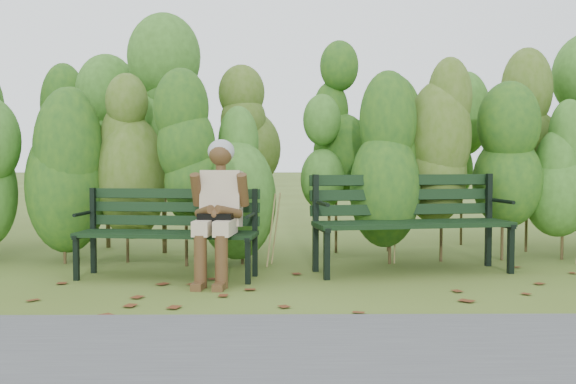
{
  "coord_description": "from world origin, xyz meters",
  "views": [
    {
      "loc": [
        -0.06,
        -5.28,
        1.05
      ],
      "look_at": [
        0.0,
        0.35,
        0.75
      ],
      "focal_mm": 42.0,
      "sensor_mm": 36.0,
      "label": 1
    }
  ],
  "objects": [
    {
      "name": "ground",
      "position": [
        0.0,
        0.0,
        0.0
      ],
      "size": [
        80.0,
        80.0,
        0.0
      ],
      "primitive_type": "plane",
      "color": "#48581C"
    },
    {
      "name": "footpath",
      "position": [
        0.0,
        -2.2,
        0.01
      ],
      "size": [
        60.0,
        2.5,
        0.01
      ],
      "primitive_type": "cube",
      "color": "#474749",
      "rests_on": "ground"
    },
    {
      "name": "hedge_band",
      "position": [
        0.0,
        1.86,
        1.26
      ],
      "size": [
        11.04,
        1.67,
        2.42
      ],
      "color": "#47381E",
      "rests_on": "ground"
    },
    {
      "name": "leaf_litter",
      "position": [
        0.23,
        -0.21,
        0.0
      ],
      "size": [
        5.67,
        2.21,
        0.01
      ],
      "color": "#5C2C15",
      "rests_on": "ground"
    },
    {
      "name": "bench_left",
      "position": [
        -1.03,
        0.55,
        0.45
      ],
      "size": [
        1.59,
        0.68,
        0.77
      ],
      "color": "black",
      "rests_on": "ground"
    },
    {
      "name": "bench_right",
      "position": [
        1.11,
        0.83,
        0.52
      ],
      "size": [
        1.84,
        0.87,
        0.89
      ],
      "color": "black",
      "rests_on": "ground"
    },
    {
      "name": "seated_woman",
      "position": [
        -0.58,
        0.33,
        0.66
      ],
      "size": [
        0.5,
        0.74,
        1.19
      ],
      "color": "tan",
      "rests_on": "ground"
    }
  ]
}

